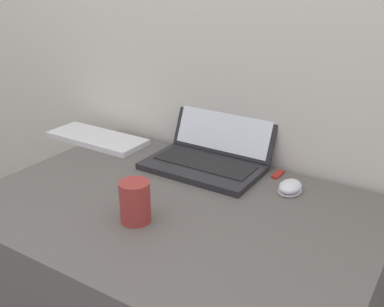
# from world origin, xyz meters

# --- Properties ---
(laptop) EXTENTS (0.37, 0.30, 0.22)m
(laptop) POSITION_xyz_m (-0.05, 0.66, 0.78)
(laptop) COLOR #232326
(laptop) RESTS_ON desk
(drink_cup) EXTENTS (0.08, 0.08, 0.11)m
(drink_cup) POSITION_xyz_m (-0.03, 0.25, 0.79)
(drink_cup) COLOR #9E332D
(drink_cup) RESTS_ON desk
(computer_mouse) EXTENTS (0.07, 0.09, 0.03)m
(computer_mouse) POSITION_xyz_m (0.24, 0.61, 0.75)
(computer_mouse) COLOR #B2B2B7
(computer_mouse) RESTS_ON desk
(external_keyboard) EXTENTS (0.38, 0.15, 0.02)m
(external_keyboard) POSITION_xyz_m (-0.51, 0.61, 0.74)
(external_keyboard) COLOR silver
(external_keyboard) RESTS_ON desk
(usb_stick) EXTENTS (0.02, 0.06, 0.01)m
(usb_stick) POSITION_xyz_m (0.17, 0.69, 0.74)
(usb_stick) COLOR #B2261E
(usb_stick) RESTS_ON desk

